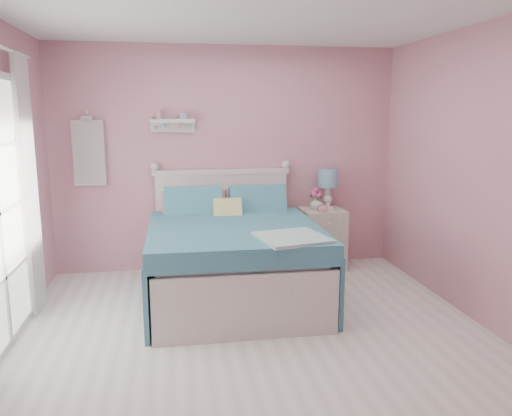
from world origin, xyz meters
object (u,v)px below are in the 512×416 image
object	(u,v)px
nightstand	(322,238)
teacup	(323,208)
vase	(316,203)
bed	(232,258)
table_lamp	(328,181)

from	to	relation	value
nightstand	teacup	xyz separation A→B (m)	(-0.05, -0.16, 0.40)
nightstand	vase	distance (m)	0.44
bed	table_lamp	xyz separation A→B (m)	(1.26, 0.85, 0.63)
bed	teacup	bearing A→B (deg)	28.79
table_lamp	vase	size ratio (longest dim) A/B	3.00
teacup	bed	bearing A→B (deg)	-151.69
table_lamp	teacup	world-z (taller)	table_lamp
nightstand	bed	bearing A→B (deg)	-146.80
nightstand	table_lamp	distance (m)	0.69
table_lamp	teacup	size ratio (longest dim) A/B	4.41
vase	teacup	xyz separation A→B (m)	(0.03, -0.18, -0.04)
bed	table_lamp	world-z (taller)	bed
bed	vase	distance (m)	1.40
bed	vase	size ratio (longest dim) A/B	13.36
table_lamp	bed	bearing A→B (deg)	-145.94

